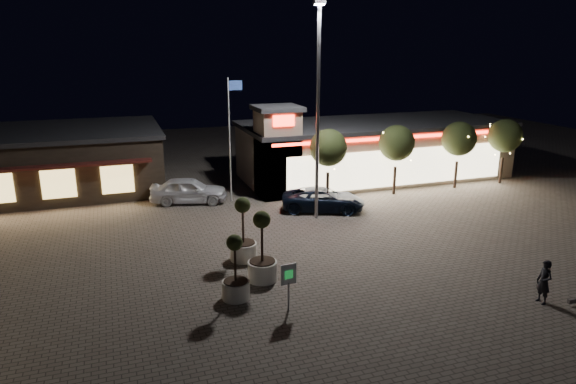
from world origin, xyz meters
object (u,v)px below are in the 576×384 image
object	(u,v)px
pedestrian	(544,282)
planter_mid	(236,279)
white_sedan	(189,190)
valet_sign	(289,278)
pickup_truck	(323,199)
planter_left	(243,241)

from	to	relation	value
pedestrian	planter_mid	bearing A→B (deg)	-111.33
white_sedan	valet_sign	bearing A→B (deg)	-159.57
white_sedan	valet_sign	xyz separation A→B (m)	(1.51, -15.53, 0.51)
white_sedan	planter_mid	world-z (taller)	planter_mid
pickup_truck	planter_left	bearing A→B (deg)	153.25
pickup_truck	planter_left	world-z (taller)	planter_left
pickup_truck	pedestrian	xyz separation A→B (m)	(3.61, -13.89, 0.20)
pedestrian	planter_mid	distance (m)	12.25
planter_mid	pickup_truck	bearing A→B (deg)	50.62
planter_mid	valet_sign	bearing A→B (deg)	-43.08
pickup_truck	planter_left	xyz separation A→B (m)	(-6.58, -5.84, 0.25)
white_sedan	planter_mid	size ratio (longest dim) A/B	1.78
pickup_truck	white_sedan	size ratio (longest dim) A/B	1.04
planter_left	planter_mid	size ratio (longest dim) A/B	1.13
pedestrian	planter_left	bearing A→B (deg)	-128.90
pedestrian	white_sedan	bearing A→B (deg)	-148.94
white_sedan	planter_left	size ratio (longest dim) A/B	1.58
white_sedan	pedestrian	xyz separation A→B (m)	(11.26, -18.27, 0.07)
white_sedan	pedestrian	world-z (taller)	pedestrian
planter_mid	valet_sign	world-z (taller)	planter_mid
planter_left	pickup_truck	bearing A→B (deg)	41.62
valet_sign	pickup_truck	bearing A→B (deg)	61.17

